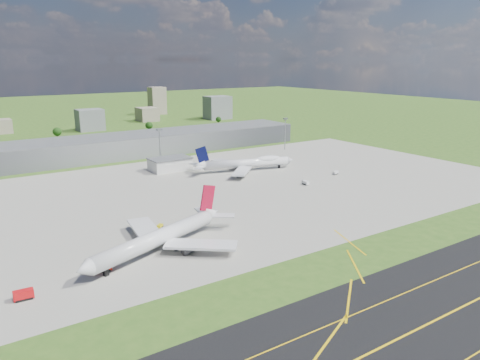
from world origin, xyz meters
TOP-DOWN VIEW (x-y plane):
  - ground at (0.00, 150.00)m, footprint 1400.00×1400.00m
  - taxiway at (0.00, -110.00)m, footprint 1400.00×60.00m
  - apron at (10.00, 40.00)m, footprint 360.00×190.00m
  - terminal at (0.00, 165.00)m, footprint 300.00×42.00m
  - ops_building at (10.00, 100.00)m, footprint 26.00×16.00m
  - mast_center at (10.00, 115.00)m, footprint 3.50×2.00m
  - mast_east at (120.00, 115.00)m, footprint 3.50×2.00m
  - airliner_red_twin at (-51.72, -20.84)m, footprint 71.04×53.78m
  - airliner_blue_quad at (51.63, 70.74)m, footprint 68.55×52.74m
  - fire_truck at (-76.94, -26.25)m, footprint 7.46×3.95m
  - crash_tender at (-102.91, -32.53)m, footprint 6.00×2.93m
  - tug_yellow at (-41.91, 2.10)m, footprint 3.59×3.47m
  - van_white_near at (59.85, 21.84)m, footprint 2.30×4.58m
  - van_white_far at (92.79, 30.26)m, footprint 4.66×3.09m
  - bldg_cw at (-60.00, 340.00)m, footprint 20.00×18.00m
  - bldg_c at (20.00, 310.00)m, footprint 26.00×20.00m
  - bldg_ce at (100.00, 350.00)m, footprint 22.00×24.00m
  - bldg_e at (180.00, 320.00)m, footprint 30.00×22.00m
  - bldg_tall_e at (140.00, 410.00)m, footprint 20.00×18.00m
  - tree_c at (-20.00, 280.00)m, footprint 8.10×8.10m
  - tree_e at (70.00, 275.00)m, footprint 7.65×7.65m
  - tree_far_e at (160.00, 285.00)m, footprint 6.30×6.30m

SIDE VIEW (x-z plane):
  - ground at x=0.00m, z-range 0.00..0.00m
  - taxiway at x=0.00m, z-range 0.00..0.06m
  - apron at x=10.00m, z-range 0.00..0.08m
  - tug_yellow at x=-41.91m, z-range 0.05..1.67m
  - van_white_far at x=92.79m, z-range 0.02..2.27m
  - van_white_near at x=59.85m, z-range 0.02..2.33m
  - crash_tender at x=-102.91m, z-range 0.00..3.09m
  - fire_truck at x=-76.94m, z-range 0.00..3.18m
  - ops_building at x=10.00m, z-range 0.00..8.00m
  - tree_far_e at x=160.00m, z-range 0.68..8.38m
  - airliner_blue_quad at x=51.63m, z-range -4.05..14.17m
  - airliner_red_twin at x=-51.72m, z-range -4.75..15.58m
  - tree_e at x=70.00m, z-range 0.84..10.19m
  - tree_c at x=-20.00m, z-range 0.89..10.79m
  - bldg_cw at x=-60.00m, z-range 0.00..14.00m
  - terminal at x=0.00m, z-range 0.00..15.00m
  - bldg_ce at x=100.00m, z-range 0.00..16.00m
  - bldg_c at x=20.00m, z-range 0.00..22.00m
  - bldg_e at x=180.00m, z-range 0.00..28.00m
  - mast_center at x=10.00m, z-range 4.76..30.66m
  - mast_east at x=120.00m, z-range 4.76..30.66m
  - bldg_tall_e at x=140.00m, z-range 0.00..36.00m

